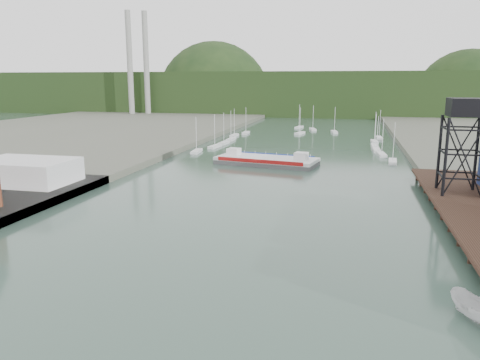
% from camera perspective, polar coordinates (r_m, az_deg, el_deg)
% --- Properties ---
extents(white_shed, '(18.00, 12.00, 4.50)m').
position_cam_1_polar(white_shed, '(99.07, -24.67, 0.97)').
color(white_shed, silver).
rests_on(white_shed, west_quay).
extents(lift_tower, '(6.50, 6.50, 16.00)m').
position_cam_1_polar(lift_tower, '(86.53, 25.80, 7.32)').
color(lift_tower, black).
rests_on(lift_tower, east_pier).
extents(marina_sailboats, '(57.71, 92.65, 0.90)m').
position_cam_1_polar(marina_sailboats, '(166.98, 7.60, 4.85)').
color(marina_sailboats, silver).
rests_on(marina_sailboats, ground).
extents(smokestacks, '(11.20, 8.20, 60.00)m').
position_cam_1_polar(smokestacks, '(286.64, -12.32, 13.60)').
color(smokestacks, gray).
rests_on(smokestacks, ground).
extents(distant_hills, '(500.00, 120.00, 80.00)m').
position_cam_1_polar(distant_hills, '(328.58, 9.92, 10.04)').
color(distant_hills, black).
rests_on(distant_hills, ground).
extents(chain_ferry, '(26.75, 14.53, 3.65)m').
position_cam_1_polar(chain_ferry, '(119.22, 3.24, 2.40)').
color(chain_ferry, '#4B4B4E').
rests_on(chain_ferry, ground).
extents(motorboat, '(4.54, 6.43, 2.33)m').
position_cam_1_polar(motorboat, '(47.60, 26.77, -13.97)').
color(motorboat, silver).
rests_on(motorboat, ground).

